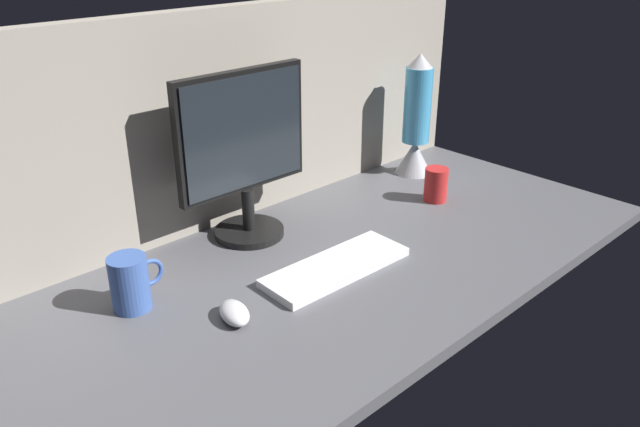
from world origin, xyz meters
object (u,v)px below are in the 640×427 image
(mouse, at_px, (234,313))
(mug_ceramic_blue, at_px, (131,283))
(keyboard, at_px, (336,267))
(monitor, at_px, (244,150))
(mug_red_plastic, at_px, (436,185))
(lava_lamp, at_px, (416,125))

(mouse, bearing_deg, mug_ceramic_blue, 141.57)
(keyboard, distance_m, mouse, 0.29)
(keyboard, bearing_deg, monitor, 97.95)
(keyboard, bearing_deg, mouse, -178.63)
(keyboard, bearing_deg, mug_red_plastic, 12.03)
(mouse, distance_m, mug_ceramic_blue, 0.23)
(monitor, height_order, mouse, monitor)
(mug_red_plastic, bearing_deg, monitor, 159.30)
(mug_red_plastic, bearing_deg, keyboard, -169.43)
(mouse, bearing_deg, keyboard, 16.85)
(monitor, distance_m, lava_lamp, 0.66)
(lava_lamp, bearing_deg, monitor, 178.58)
(mug_ceramic_blue, height_order, lava_lamp, lava_lamp)
(mug_red_plastic, xyz_separation_m, lava_lamp, (0.13, 0.18, 0.11))
(keyboard, bearing_deg, lava_lamp, 25.38)
(mug_ceramic_blue, bearing_deg, monitor, 15.65)
(monitor, xyz_separation_m, mug_ceramic_blue, (-0.39, -0.11, -0.17))
(keyboard, xyz_separation_m, mouse, (-0.29, 0.00, 0.01))
(mug_red_plastic, bearing_deg, mouse, -173.33)
(monitor, xyz_separation_m, mouse, (-0.26, -0.29, -0.22))
(monitor, relative_size, mug_ceramic_blue, 3.55)
(mouse, xyz_separation_m, lava_lamp, (0.92, 0.28, 0.14))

